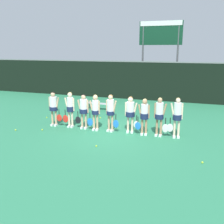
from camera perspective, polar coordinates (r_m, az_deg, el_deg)
The scene contains 20 objects.
ground_plane at distance 12.29m, azimuth 0.19°, elevation -4.23°, with size 140.00×140.00×0.00m, color #2D7F56.
fence_windscreen at distance 19.65m, azimuth 8.00°, elevation 6.73°, with size 60.00×0.08×2.88m.
scoreboard at distance 20.99m, azimuth 10.50°, elevation 15.27°, with size 3.26×0.15×5.79m.
bench_courtside at distance 16.54m, azimuth -2.99°, elevation 1.75°, with size 1.73×0.45×0.43m.
player_0 at distance 13.25m, azimuth -12.60°, elevation 1.36°, with size 0.69×0.41×1.71m.
player_1 at distance 12.85m, azimuth -9.11°, elevation 1.16°, with size 0.64×0.35×1.74m.
player_2 at distance 12.54m, azimuth -6.21°, elevation 0.78°, with size 0.68×0.41×1.68m.
player_3 at distance 12.23m, azimuth -3.67°, elevation 0.56°, with size 0.63×0.34×1.70m.
player_4 at distance 12.01m, azimuth -0.29°, elevation 0.48°, with size 0.64×0.37×1.74m.
player_5 at distance 11.88m, azimuth 4.03°, elevation 0.16°, with size 0.68×0.41×1.68m.
player_6 at distance 11.63m, azimuth 7.05°, elevation -0.40°, with size 0.63×0.36×1.64m.
player_7 at distance 11.56m, azimuth 10.32°, elevation -0.36°, with size 0.65×0.38×1.72m.
player_8 at distance 11.50m, azimuth 14.00°, elevation -0.52°, with size 0.64×0.37×1.76m.
tennis_ball_0 at distance 13.19m, azimuth -20.25°, elevation -3.68°, with size 0.07×0.07×0.07m, color #CCE033.
tennis_ball_1 at distance 10.43m, azimuth -3.44°, elevation -7.39°, with size 0.07×0.07×0.07m, color #CCE033.
tennis_ball_2 at distance 15.05m, azimuth -14.02°, elevation -1.15°, with size 0.07×0.07×0.07m, color #CCE033.
tennis_ball_3 at distance 12.85m, azimuth -14.94°, elevation -3.74°, with size 0.07×0.07×0.07m, color #CCE033.
tennis_ball_4 at distance 9.50m, azimuth 19.07°, elevation -10.32°, with size 0.07×0.07×0.07m, color #CCE033.
tennis_ball_5 at distance 14.04m, azimuth -5.91°, elevation -1.87°, with size 0.06×0.06×0.06m, color #CCE033.
tennis_ball_6 at distance 14.54m, azimuth -2.57°, elevation -1.27°, with size 0.07×0.07×0.07m, color #CCE033.
Camera 1 is at (3.84, -11.05, 3.77)m, focal length 42.00 mm.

